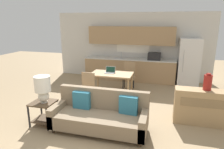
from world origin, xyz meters
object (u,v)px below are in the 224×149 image
at_px(credenza, 202,107).
at_px(dining_chair_near_left, 90,86).
at_px(side_table, 44,109).
at_px(dining_chair_far_right, 129,75).
at_px(laptop, 110,71).
at_px(couch, 100,115).
at_px(refrigerator, 189,62).
at_px(vase, 208,82).
at_px(dining_table, 112,75).
at_px(table_lamp, 43,87).

height_order(credenza, dining_chair_near_left, dining_chair_near_left).
xyz_separation_m(side_table, dining_chair_far_right, (1.44, 3.04, 0.14)).
xyz_separation_m(dining_chair_far_right, laptop, (-0.49, -0.71, 0.27)).
bearing_deg(couch, refrigerator, 61.48).
bearing_deg(credenza, vase, 22.87).
height_order(refrigerator, credenza, refrigerator).
bearing_deg(dining_chair_near_left, dining_chair_far_right, -113.16).
relative_size(refrigerator, couch, 0.84).
height_order(dining_table, credenza, credenza).
distance_m(table_lamp, vase, 3.73).
relative_size(side_table, laptop, 1.71).
height_order(side_table, dining_chair_far_right, dining_chair_far_right).
xyz_separation_m(dining_table, vase, (2.59, -1.25, 0.35)).
xyz_separation_m(vase, dining_chair_near_left, (-3.02, 0.44, -0.50)).
height_order(refrigerator, dining_chair_near_left, refrigerator).
bearing_deg(side_table, dining_table, 66.01).
bearing_deg(dining_chair_far_right, laptop, -128.43).
bearing_deg(vase, table_lamp, -163.92).
bearing_deg(table_lamp, dining_table, 66.61).
bearing_deg(side_table, dining_chair_far_right, 64.74).
xyz_separation_m(refrigerator, side_table, (-3.50, -4.09, -0.50)).
bearing_deg(couch, dining_chair_near_left, 119.46).
bearing_deg(couch, dining_table, 98.63).
xyz_separation_m(dining_table, couch, (0.33, -2.16, -0.33)).
bearing_deg(credenza, dining_chair_far_right, 136.13).
bearing_deg(credenza, laptop, 153.13).
bearing_deg(laptop, dining_chair_near_left, -114.29).
bearing_deg(couch, credenza, 21.76).
bearing_deg(table_lamp, refrigerator, 49.70).
distance_m(side_table, laptop, 2.55).
bearing_deg(laptop, couch, -81.11).
relative_size(vase, dining_chair_far_right, 0.40).
bearing_deg(couch, table_lamp, -174.52).
distance_m(dining_chair_near_left, dining_chair_far_right, 1.79).
bearing_deg(table_lamp, vase, 16.08).
relative_size(vase, dining_chair_near_left, 0.40).
distance_m(credenza, vase, 0.60).
height_order(table_lamp, credenza, table_lamp).
distance_m(dining_chair_far_right, laptop, 0.91).
xyz_separation_m(couch, side_table, (-1.34, -0.13, 0.04)).
bearing_deg(dining_chair_far_right, dining_table, -122.93).
height_order(credenza, laptop, laptop).
relative_size(table_lamp, credenza, 0.49).
distance_m(credenza, laptop, 2.94).
height_order(side_table, table_lamp, table_lamp).
relative_size(credenza, dining_chair_near_left, 1.31).
bearing_deg(laptop, credenza, -28.22).
relative_size(couch, dining_chair_near_left, 2.17).
height_order(dining_table, laptop, laptop).
relative_size(dining_chair_near_left, laptop, 2.95).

